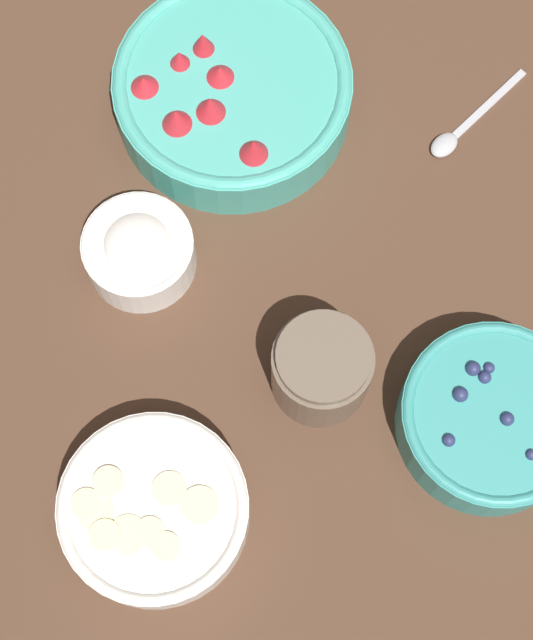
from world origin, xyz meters
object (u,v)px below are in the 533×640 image
Objects in this scene: jar_chocolate at (322,369)px; bowl_cream at (139,250)px; bowl_strawberries at (232,92)px; bowl_blueberries at (492,418)px; bowl_bananas at (154,510)px.

bowl_cream is at bearing 50.31° from jar_chocolate.
jar_chocolate reaches higher than bowl_strawberries.
jar_chocolate is (-0.13, -0.16, 0.01)m from bowl_cream.
bowl_strawberries reaches higher than bowl_blueberries.
bowl_bananas is 0.19m from jar_chocolate.
bowl_bananas is 1.83× the size of jar_chocolate.
bowl_bananas is at bearing -179.83° from bowl_cream.
bowl_strawberries is 2.59× the size of jar_chocolate.
bowl_cream reaches higher than bowl_bananas.
bowl_cream is (0.24, 0.00, 0.00)m from bowl_bananas.
jar_chocolate is (0.11, -0.16, 0.01)m from bowl_bananas.
bowl_bananas is 1.58× the size of bowl_cream.
bowl_blueberries is 0.16m from jar_chocolate.
bowl_blueberries is at bearing -149.15° from bowl_strawberries.
bowl_bananas is 0.24m from bowl_cream.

